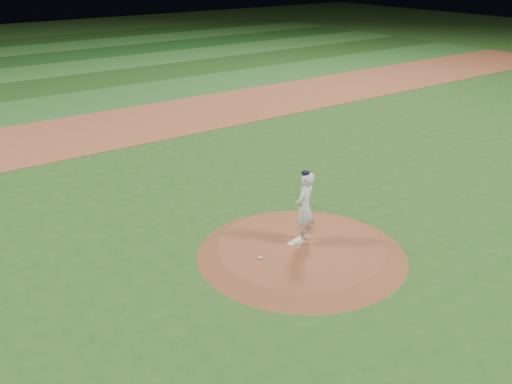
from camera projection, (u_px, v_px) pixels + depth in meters
name	position (u px, v px, depth m)	size (l,w,h in m)	color
ground	(301.00, 254.00, 15.01)	(120.00, 120.00, 0.00)	#28541B
infield_dirt_band	(96.00, 131.00, 25.38)	(70.00, 6.00, 0.02)	#9C4E30
outfield_stripe_0	(55.00, 106.00, 29.45)	(70.00, 5.00, 0.02)	#2B6625
outfield_stripe_1	(26.00, 89.00, 33.16)	(70.00, 5.00, 0.02)	#1F4817
outfield_stripe_2	(3.00, 76.00, 36.86)	(70.00, 5.00, 0.02)	#2F6E28
pitchers_mound	(301.00, 250.00, 14.96)	(5.50, 5.50, 0.25)	brown
pitching_rubber	(296.00, 241.00, 15.13)	(0.63, 0.16, 0.03)	silver
rosin_bag	(260.00, 258.00, 14.26)	(0.11, 0.11, 0.06)	beige
pitcher_on_mound	(305.00, 208.00, 14.74)	(0.84, 0.72, 2.02)	white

